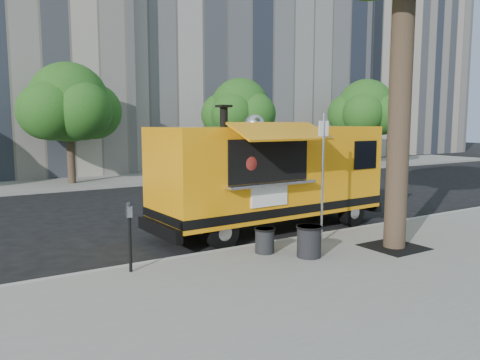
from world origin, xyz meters
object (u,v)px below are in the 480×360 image
(far_tree_d, at_px, (366,108))
(food_truck, at_px, (270,173))
(trash_bin_left, at_px, (309,241))
(parking_meter, at_px, (130,228))
(far_tree_b, at_px, (69,103))
(trash_bin_right, at_px, (265,240))
(far_tree_c, at_px, (240,108))
(sign_post, at_px, (323,170))

(far_tree_d, bearing_deg, food_truck, -143.78)
(trash_bin_left, bearing_deg, parking_meter, 163.69)
(far_tree_b, distance_m, parking_meter, 14.48)
(trash_bin_right, bearing_deg, far_tree_c, 59.92)
(trash_bin_left, bearing_deg, food_truck, 69.53)
(trash_bin_right, bearing_deg, parking_meter, 174.52)
(far_tree_d, bearing_deg, sign_post, -139.30)
(far_tree_d, height_order, trash_bin_right, far_tree_d)
(far_tree_b, bearing_deg, parking_meter, -98.10)
(far_tree_d, height_order, trash_bin_left, far_tree_d)
(far_tree_c, bearing_deg, food_truck, -118.51)
(far_tree_b, relative_size, far_tree_c, 1.06)
(sign_post, height_order, parking_meter, sign_post)
(far_tree_d, bearing_deg, trash_bin_left, -139.50)
(sign_post, relative_size, parking_meter, 2.25)
(far_tree_b, distance_m, far_tree_c, 9.01)
(far_tree_d, relative_size, sign_post, 1.88)
(far_tree_b, bearing_deg, far_tree_d, -0.30)
(parking_meter, relative_size, food_truck, 0.19)
(far_tree_c, distance_m, far_tree_d, 10.00)
(parking_meter, bearing_deg, far_tree_d, 33.60)
(far_tree_b, height_order, trash_bin_right, far_tree_b)
(far_tree_b, bearing_deg, trash_bin_right, -86.50)
(far_tree_b, height_order, food_truck, far_tree_b)
(far_tree_c, bearing_deg, parking_meter, -128.66)
(far_tree_d, relative_size, food_truck, 0.82)
(sign_post, distance_m, trash_bin_left, 1.91)
(far_tree_c, distance_m, trash_bin_left, 16.88)
(far_tree_d, distance_m, trash_bin_left, 23.29)
(far_tree_c, bearing_deg, trash_bin_left, -117.00)
(far_tree_b, distance_m, trash_bin_left, 15.50)
(food_truck, bearing_deg, far_tree_d, 33.66)
(far_tree_b, height_order, far_tree_c, far_tree_b)
(food_truck, distance_m, trash_bin_left, 3.31)
(parking_meter, relative_size, trash_bin_left, 2.04)
(far_tree_b, bearing_deg, food_truck, -78.03)
(trash_bin_right, bearing_deg, trash_bin_left, -50.94)
(far_tree_b, xyz_separation_m, far_tree_d, (19.00, -0.10, 0.06))
(far_tree_b, bearing_deg, sign_post, -79.85)
(trash_bin_left, height_order, trash_bin_right, trash_bin_left)
(sign_post, xyz_separation_m, trash_bin_right, (-1.67, -0.08, -1.41))
(food_truck, bearing_deg, trash_bin_left, -113.03)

